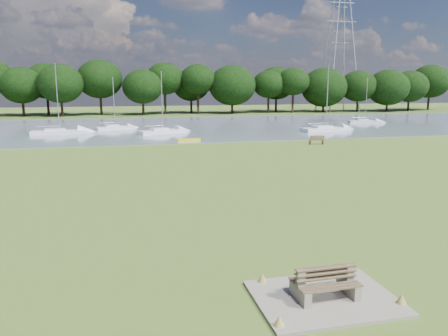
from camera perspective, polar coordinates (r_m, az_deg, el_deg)
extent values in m
plane|color=#576A2D|center=(26.58, -0.50, -3.07)|extent=(220.00, 220.00, 0.00)
cube|color=slate|center=(67.70, -8.56, 5.30)|extent=(220.00, 40.00, 0.10)
cube|color=#4C6626|center=(97.53, -10.13, 6.91)|extent=(220.00, 20.00, 0.40)
cube|color=gray|center=(14.07, 12.98, -16.23)|extent=(4.20, 3.20, 0.10)
cube|color=gray|center=(13.62, 9.91, -15.72)|extent=(0.25, 1.12, 0.47)
cube|color=gray|center=(13.44, 9.98, -14.09)|extent=(0.24, 0.20, 0.59)
cube|color=gray|center=(14.30, 15.97, -14.64)|extent=(0.25, 1.12, 0.47)
cube|color=gray|center=(14.13, 16.07, -13.08)|extent=(0.24, 0.20, 0.59)
cube|color=brown|center=(13.56, 13.77, -14.86)|extent=(1.93, 0.46, 0.04)
cube|color=brown|center=(13.64, 13.30, -13.19)|extent=(1.92, 0.17, 0.47)
cube|color=brown|center=(14.12, 12.40, -13.71)|extent=(1.93, 0.46, 0.04)
cube|color=brown|center=(13.78, 12.96, -12.93)|extent=(1.92, 0.17, 0.47)
cube|color=brown|center=(48.24, 11.20, 3.31)|extent=(0.14, 0.49, 0.49)
cube|color=brown|center=(48.68, 12.77, 3.32)|extent=(0.14, 0.49, 0.49)
cube|color=brown|center=(48.42, 12.00, 3.61)|extent=(1.66, 0.67, 0.05)
cube|color=brown|center=(48.19, 12.09, 3.88)|extent=(1.61, 0.25, 0.48)
cube|color=yellow|center=(50.23, -4.59, 3.70)|extent=(2.64, 0.81, 0.26)
cylinder|color=#9BA1AB|center=(104.73, 14.34, 15.73)|extent=(0.26, 0.26, 31.42)
cylinder|color=#9BA1AB|center=(107.11, 16.80, 15.49)|extent=(0.26, 0.26, 31.42)
cylinder|color=#9BA1AB|center=(109.18, 13.08, 15.57)|extent=(0.26, 0.26, 31.42)
cylinder|color=#9BA1AB|center=(111.46, 15.47, 15.36)|extent=(0.26, 0.26, 31.42)
cube|color=#9BA1AB|center=(108.61, 15.05, 18.01)|extent=(7.50, 0.16, 0.16)
cube|color=#9BA1AB|center=(109.22, 15.16, 20.13)|extent=(6.21, 0.16, 0.16)
cylinder|color=black|center=(94.81, -24.15, 7.41)|extent=(0.54, 0.54, 4.16)
ellipsoid|color=black|center=(94.73, -24.39, 10.48)|extent=(7.63, 7.63, 6.49)
cylinder|color=black|center=(93.79, -19.91, 7.78)|extent=(0.54, 0.54, 4.47)
ellipsoid|color=black|center=(93.72, -20.13, 11.11)|extent=(8.72, 8.72, 7.41)
cylinder|color=black|center=(93.31, -15.59, 7.72)|extent=(0.54, 0.54, 3.53)
ellipsoid|color=black|center=(93.20, -15.72, 10.37)|extent=(9.81, 9.81, 8.34)
cylinder|color=black|center=(93.32, -11.26, 8.01)|extent=(0.54, 0.54, 3.85)
ellipsoid|color=black|center=(93.22, -11.36, 10.89)|extent=(7.63, 7.63, 6.49)
cylinder|color=black|center=(93.86, -6.94, 8.25)|extent=(0.54, 0.54, 4.16)
ellipsoid|color=black|center=(93.77, -7.02, 11.35)|extent=(8.72, 8.72, 7.41)
cylinder|color=black|center=(94.91, -2.70, 8.44)|extent=(0.54, 0.54, 4.47)
ellipsoid|color=black|center=(94.84, -2.73, 11.74)|extent=(9.81, 9.81, 8.34)
cylinder|color=black|center=(96.49, 1.43, 8.20)|extent=(0.54, 0.54, 3.53)
ellipsoid|color=black|center=(96.39, 1.44, 10.77)|extent=(7.63, 7.63, 6.49)
cylinder|color=black|center=(98.52, 5.41, 8.30)|extent=(0.54, 0.54, 3.85)
ellipsoid|color=black|center=(98.42, 5.46, 11.04)|extent=(8.72, 8.72, 7.41)
cylinder|color=black|center=(100.99, 9.21, 8.36)|extent=(0.54, 0.54, 4.16)
ellipsoid|color=black|center=(100.91, 9.30, 11.25)|extent=(9.81, 9.81, 8.34)
cylinder|color=black|center=(103.87, 12.82, 8.39)|extent=(0.54, 0.54, 4.47)
ellipsoid|color=black|center=(103.81, 12.95, 11.40)|extent=(7.63, 7.63, 6.49)
cylinder|color=black|center=(107.16, 16.20, 8.04)|extent=(0.54, 0.54, 3.53)
ellipsoid|color=black|center=(107.07, 16.33, 10.35)|extent=(8.72, 8.72, 7.41)
cylinder|color=black|center=(110.77, 19.39, 8.02)|extent=(0.54, 0.54, 3.85)
ellipsoid|color=black|center=(110.69, 19.55, 10.45)|extent=(9.81, 9.81, 8.34)
cylinder|color=black|center=(114.69, 22.37, 7.98)|extent=(0.54, 0.54, 4.16)
ellipsoid|color=black|center=(114.62, 22.55, 10.51)|extent=(7.63, 7.63, 6.49)
cylinder|color=black|center=(118.90, 25.14, 7.92)|extent=(0.54, 0.54, 4.47)
ellipsoid|color=black|center=(118.84, 25.35, 10.54)|extent=(8.72, 8.72, 7.41)
cube|color=silver|center=(64.36, -14.05, 5.16)|extent=(5.60, 3.27, 0.68)
cube|color=silver|center=(64.18, -14.43, 5.50)|extent=(2.19, 1.76, 0.43)
cylinder|color=#A5A8AD|center=(64.12, -14.20, 8.37)|extent=(0.12, 0.12, 6.92)
cube|color=silver|center=(77.18, 17.95, 5.82)|extent=(5.40, 2.85, 0.60)
cube|color=silver|center=(77.04, 17.66, 6.11)|extent=(2.07, 1.61, 0.39)
cylinder|color=#A5A8AD|center=(76.98, 18.11, 8.50)|extent=(0.10, 0.10, 6.96)
cube|color=silver|center=(58.15, -8.01, 4.82)|extent=(6.59, 3.96, 0.69)
cube|color=silver|center=(57.88, -8.47, 5.19)|extent=(2.59, 2.11, 0.45)
cylinder|color=#A5A8AD|center=(57.88, -8.11, 8.69)|extent=(0.12, 0.12, 7.58)
cube|color=silver|center=(60.94, -20.67, 4.49)|extent=(7.13, 2.21, 0.67)
cube|color=silver|center=(60.95, -21.22, 4.84)|extent=(2.52, 1.64, 0.43)
cylinder|color=#A5A8AD|center=(60.66, -20.95, 8.65)|extent=(0.11, 0.11, 8.59)
cube|color=silver|center=(62.33, 13.17, 5.04)|extent=(7.53, 3.28, 0.72)
cube|color=silver|center=(61.94, 12.75, 5.43)|extent=(2.79, 2.02, 0.46)
cylinder|color=#A5A8AD|center=(62.06, 13.35, 9.23)|extent=(0.12, 0.12, 8.80)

